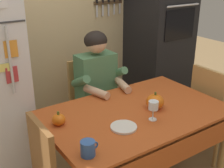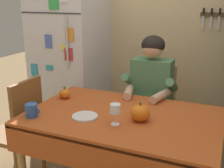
{
  "view_description": "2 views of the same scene",
  "coord_description": "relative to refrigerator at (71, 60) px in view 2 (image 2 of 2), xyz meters",
  "views": [
    {
      "loc": [
        -1.29,
        -1.47,
        1.79
      ],
      "look_at": [
        -0.15,
        0.21,
        0.96
      ],
      "focal_mm": 47.17,
      "sensor_mm": 36.0,
      "label": 1
    },
    {
      "loc": [
        0.69,
        -1.72,
        1.57
      ],
      "look_at": [
        -0.13,
        0.21,
        0.93
      ],
      "focal_mm": 45.87,
      "sensor_mm": 36.0,
      "label": 2
    }
  ],
  "objects": [
    {
      "name": "back_wall_assembly",
      "position": [
        1.0,
        0.39,
        0.4
      ],
      "size": [
        3.7,
        0.13,
        2.6
      ],
      "color": "#D1B784",
      "rests_on": "ground"
    },
    {
      "name": "refrigerator",
      "position": [
        0.0,
        0.0,
        0.0
      ],
      "size": [
        0.68,
        0.71,
        1.8
      ],
      "color": "silver",
      "rests_on": "ground"
    },
    {
      "name": "dining_table",
      "position": [
        0.95,
        -0.88,
        -0.24
      ],
      "size": [
        1.4,
        0.9,
        0.74
      ],
      "color": "tan",
      "rests_on": "ground"
    },
    {
      "name": "chair_behind_person",
      "position": [
        0.99,
        -0.09,
        -0.39
      ],
      "size": [
        0.4,
        0.4,
        0.93
      ],
      "color": "tan",
      "rests_on": "ground"
    },
    {
      "name": "seated_person",
      "position": [
        0.99,
        -0.28,
        -0.16
      ],
      "size": [
        0.47,
        0.55,
        1.25
      ],
      "color": "#38384C",
      "rests_on": "ground"
    },
    {
      "name": "chair_left_side",
      "position": [
        0.05,
        -0.95,
        -0.39
      ],
      "size": [
        0.4,
        0.4,
        0.93
      ],
      "color": "brown",
      "rests_on": "ground"
    },
    {
      "name": "coffee_mug",
      "position": [
        0.36,
        -1.15,
        -0.11
      ],
      "size": [
        0.12,
        0.09,
        0.1
      ],
      "color": "#2D569E",
      "rests_on": "dining_table"
    },
    {
      "name": "wine_glass",
      "position": [
        0.97,
        -1.04,
        -0.05
      ],
      "size": [
        0.07,
        0.07,
        0.15
      ],
      "color": "white",
      "rests_on": "dining_table"
    },
    {
      "name": "pumpkin_large",
      "position": [
        0.37,
        -0.72,
        -0.12
      ],
      "size": [
        0.1,
        0.1,
        0.1
      ],
      "color": "orange",
      "rests_on": "dining_table"
    },
    {
      "name": "pumpkin_medium",
      "position": [
        1.1,
        -0.91,
        -0.1
      ],
      "size": [
        0.14,
        0.14,
        0.14
      ],
      "color": "orange",
      "rests_on": "dining_table"
    },
    {
      "name": "serving_tray",
      "position": [
        0.72,
        -1.02,
        -0.15
      ],
      "size": [
        0.19,
        0.19,
        0.02
      ],
      "primitive_type": "cylinder",
      "color": "silver",
      "rests_on": "dining_table"
    }
  ]
}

